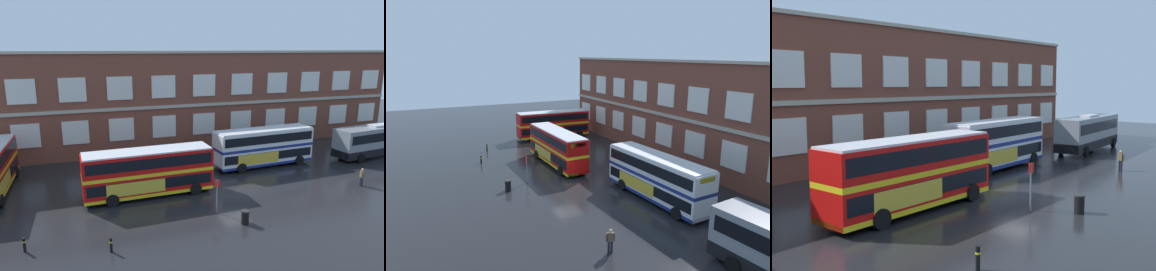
{
  "view_description": "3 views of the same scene",
  "coord_description": "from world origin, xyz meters",
  "views": [
    {
      "loc": [
        -13.03,
        -26.61,
        12.47
      ],
      "look_at": [
        -2.47,
        4.58,
        4.35
      ],
      "focal_mm": 33.43,
      "sensor_mm": 36.0,
      "label": 1
    },
    {
      "loc": [
        29.51,
        -13.25,
        12.78
      ],
      "look_at": [
        -4.06,
        3.16,
        4.04
      ],
      "focal_mm": 33.0,
      "sensor_mm": 36.0,
      "label": 2
    },
    {
      "loc": [
        -24.64,
        -16.58,
        7.04
      ],
      "look_at": [
        -1.55,
        3.04,
        3.65
      ],
      "focal_mm": 43.56,
      "sensor_mm": 36.0,
      "label": 3
    }
  ],
  "objects": [
    {
      "name": "ground_plane",
      "position": [
        0.0,
        2.0,
        0.0
      ],
      "size": [
        120.0,
        120.0,
        0.0
      ],
      "primitive_type": "plane",
      "color": "black"
    },
    {
      "name": "brick_terminal_building",
      "position": [
        2.25,
        17.98,
        5.91
      ],
      "size": [
        55.57,
        8.19,
        12.12
      ],
      "color": "brown",
      "rests_on": "ground"
    },
    {
      "name": "double_decker_middle",
      "position": [
        -7.28,
        1.99,
        2.15
      ],
      "size": [
        11.06,
        3.06,
        4.07
      ],
      "color": "red",
      "rests_on": "ground"
    },
    {
      "name": "double_decker_far",
      "position": [
        6.09,
        5.95,
        2.15
      ],
      "size": [
        11.13,
        3.32,
        4.07
      ],
      "color": "silver",
      "rests_on": "ground"
    },
    {
      "name": "touring_coach",
      "position": [
        20.79,
        4.89,
        1.91
      ],
      "size": [
        12.2,
        3.82,
        3.8
      ],
      "color": "gray",
      "rests_on": "ground"
    },
    {
      "name": "waiting_passenger",
      "position": [
        11.76,
        -2.23,
        0.93
      ],
      "size": [
        0.33,
        0.64,
        1.7
      ],
      "color": "black",
      "rests_on": "ground"
    },
    {
      "name": "bus_stand_flag",
      "position": [
        -3.04,
        -3.07,
        1.64
      ],
      "size": [
        0.44,
        0.1,
        2.7
      ],
      "color": "slate",
      "rests_on": "ground"
    },
    {
      "name": "station_litter_bin",
      "position": [
        -1.77,
        -5.37,
        0.52
      ],
      "size": [
        0.6,
        0.6,
        1.03
      ],
      "color": "black",
      "rests_on": "ground"
    },
    {
      "name": "safety_bollard_west",
      "position": [
        -11.41,
        -6.03,
        0.49
      ],
      "size": [
        0.19,
        0.19,
        0.95
      ],
      "color": "black",
      "rests_on": "ground"
    },
    {
      "name": "safety_bollard_east",
      "position": [
        -16.55,
        -4.25,
        0.49
      ],
      "size": [
        0.19,
        0.19,
        0.95
      ],
      "color": "black",
      "rests_on": "ground"
    }
  ]
}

